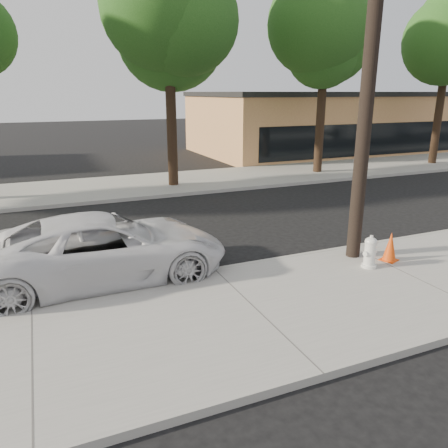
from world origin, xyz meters
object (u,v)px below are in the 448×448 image
(traffic_cone, at_px, (390,247))
(fire_hydrant, at_px, (370,253))
(police_cruiser, at_px, (105,248))
(utility_pole, at_px, (370,68))

(traffic_cone, bearing_deg, fire_hydrant, -169.13)
(police_cruiser, bearing_deg, fire_hydrant, -109.71)
(police_cruiser, height_order, fire_hydrant, police_cruiser)
(utility_pole, relative_size, police_cruiser, 1.62)
(police_cruiser, height_order, traffic_cone, police_cruiser)
(utility_pole, height_order, fire_hydrant, utility_pole)
(utility_pole, bearing_deg, fire_hydrant, -100.68)
(police_cruiser, distance_m, traffic_cone, 6.89)
(utility_pole, bearing_deg, police_cruiser, 167.81)
(utility_pole, relative_size, fire_hydrant, 12.09)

